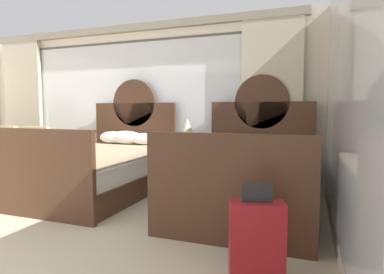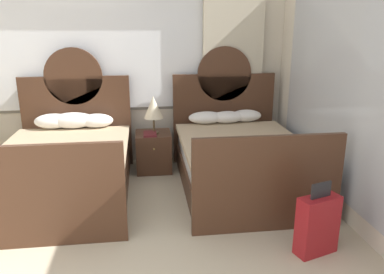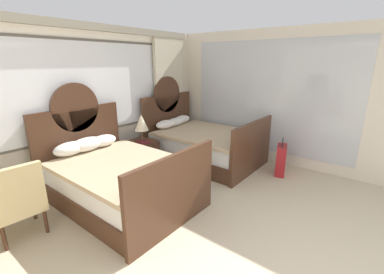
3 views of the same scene
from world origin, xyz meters
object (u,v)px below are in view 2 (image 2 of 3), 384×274
bed_near_mirror (239,159)px  book_on_nightstand (150,134)px  suitcase_on_floor (317,225)px  bed_near_window (66,166)px  table_lamp_on_nightstand (153,108)px  nightstand_between_beds (154,151)px

bed_near_mirror → book_on_nightstand: (-1.13, 0.62, 0.20)m
bed_near_mirror → suitcase_on_floor: bearing=-77.9°
bed_near_window → book_on_nightstand: size_ratio=8.49×
bed_near_window → book_on_nightstand: 1.22m
table_lamp_on_nightstand → book_on_nightstand: 0.37m
nightstand_between_beds → bed_near_window: bearing=-146.7°
nightstand_between_beds → book_on_nightstand: bearing=-114.6°
book_on_nightstand → suitcase_on_floor: suitcase_on_floor is taller
suitcase_on_floor → nightstand_between_beds: bearing=121.8°
bed_near_mirror → table_lamp_on_nightstand: bearing=146.7°
nightstand_between_beds → suitcase_on_floor: 2.69m
nightstand_between_beds → book_on_nightstand: 0.31m
book_on_nightstand → table_lamp_on_nightstand: bearing=53.3°
table_lamp_on_nightstand → bed_near_mirror: bearing=-33.3°
bed_near_mirror → book_on_nightstand: size_ratio=8.49×
table_lamp_on_nightstand → suitcase_on_floor: (1.40, -2.27, -0.65)m
table_lamp_on_nightstand → book_on_nightstand: size_ratio=2.06×
bed_near_window → suitcase_on_floor: 2.96m
nightstand_between_beds → book_on_nightstand: book_on_nightstand is taller
bed_near_window → suitcase_on_floor: size_ratio=3.14×
bed_near_window → suitcase_on_floor: (2.50, -1.58, -0.10)m
bed_near_window → suitcase_on_floor: bed_near_window is taller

